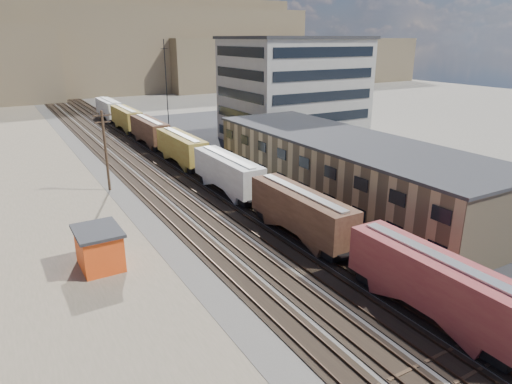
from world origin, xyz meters
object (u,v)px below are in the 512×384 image
freight_train (202,158)px  parked_car_blue (283,148)px  utility_pole_north (106,149)px  maintenance_shed (99,248)px

freight_train → parked_car_blue: freight_train is taller
freight_train → parked_car_blue: 18.50m
utility_pole_north → maintenance_shed: 21.11m
utility_pole_north → maintenance_shed: size_ratio=2.15×
utility_pole_north → parked_car_blue: size_ratio=1.72×
freight_train → maintenance_shed: 26.12m
utility_pole_north → parked_car_blue: 30.38m
freight_train → maintenance_shed: bearing=-132.8°
parked_car_blue → freight_train: bearing=164.3°
freight_train → utility_pole_north: 12.59m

